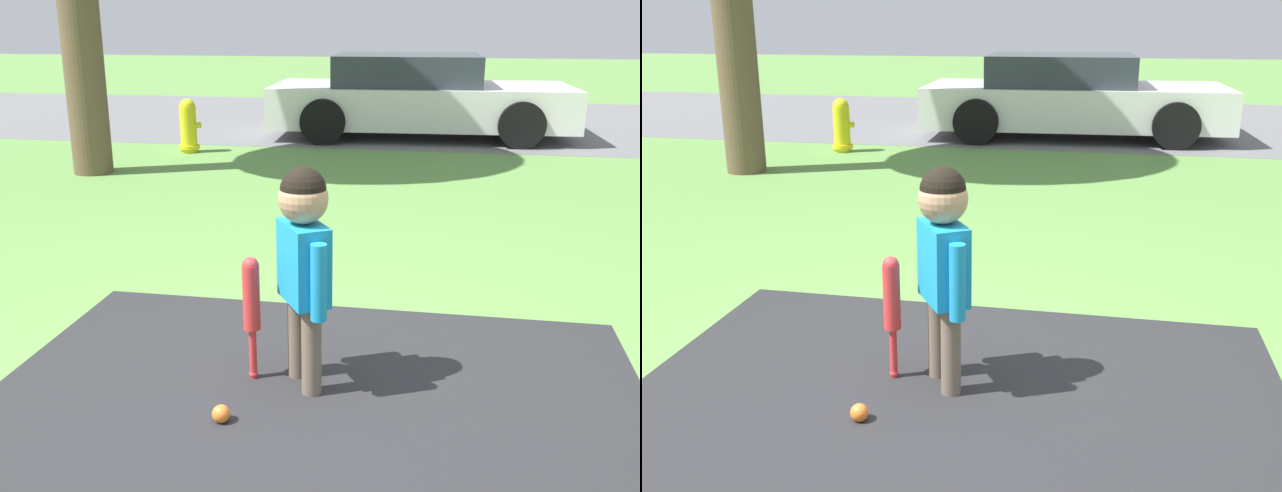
{
  "view_description": "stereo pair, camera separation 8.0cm",
  "coord_description": "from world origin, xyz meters",
  "views": [
    {
      "loc": [
        0.62,
        -2.8,
        1.59
      ],
      "look_at": [
        0.03,
        0.46,
        0.54
      ],
      "focal_mm": 40.0,
      "sensor_mm": 36.0,
      "label": 1
    },
    {
      "loc": [
        0.7,
        -2.78,
        1.59
      ],
      "look_at": [
        0.03,
        0.46,
        0.54
      ],
      "focal_mm": 40.0,
      "sensor_mm": 36.0,
      "label": 2
    }
  ],
  "objects": [
    {
      "name": "street_strip",
      "position": [
        0.0,
        9.25,
        0.0
      ],
      "size": [
        40.0,
        6.0,
        0.01
      ],
      "color": "slate",
      "rests_on": "ground"
    },
    {
      "name": "child",
      "position": [
        0.03,
        0.06,
        0.66
      ],
      "size": [
        0.28,
        0.36,
        1.01
      ],
      "rotation": [
        0.0,
        0.0,
        -1.0
      ],
      "color": "#6B5B4C",
      "rests_on": "ground"
    },
    {
      "name": "sports_ball",
      "position": [
        -0.24,
        -0.32,
        0.04
      ],
      "size": [
        0.08,
        0.08,
        0.08
      ],
      "color": "orange",
      "rests_on": "ground"
    },
    {
      "name": "baseball_bat",
      "position": [
        -0.21,
        0.08,
        0.38
      ],
      "size": [
        0.08,
        0.08,
        0.6
      ],
      "color": "red",
      "rests_on": "ground"
    },
    {
      "name": "ground_plane",
      "position": [
        0.0,
        0.0,
        0.0
      ],
      "size": [
        60.0,
        60.0,
        0.0
      ],
      "primitive_type": "plane",
      "color": "#5B8C42"
    },
    {
      "name": "fire_hydrant",
      "position": [
        -2.58,
        5.7,
        0.33
      ],
      "size": [
        0.29,
        0.26,
        0.67
      ],
      "color": "yellow",
      "rests_on": "ground"
    },
    {
      "name": "parked_car",
      "position": [
        0.16,
        7.55,
        0.55
      ],
      "size": [
        4.25,
        2.19,
        1.14
      ],
      "rotation": [
        0.0,
        0.0,
        0.05
      ],
      "color": "silver",
      "rests_on": "ground"
    }
  ]
}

